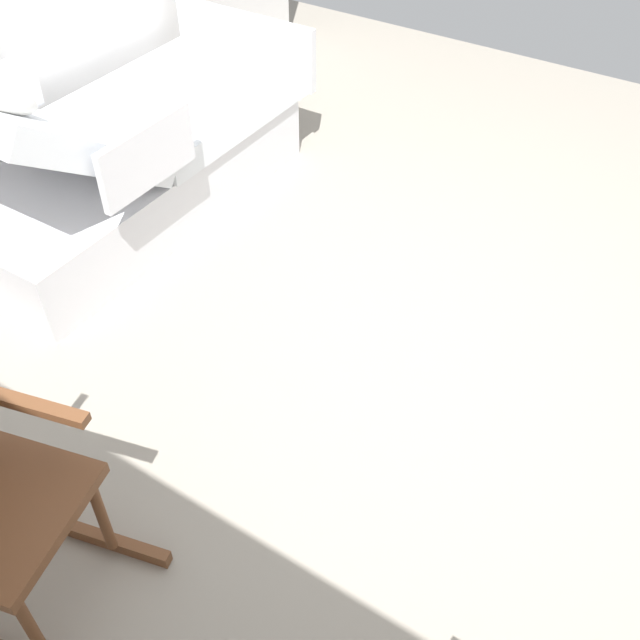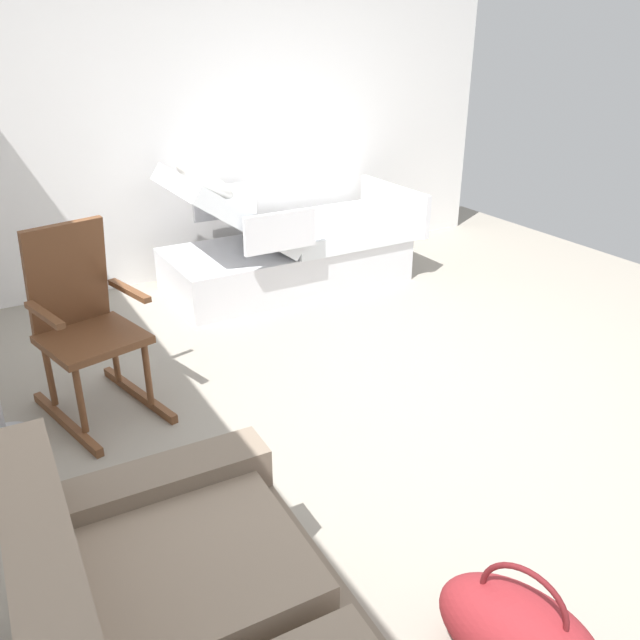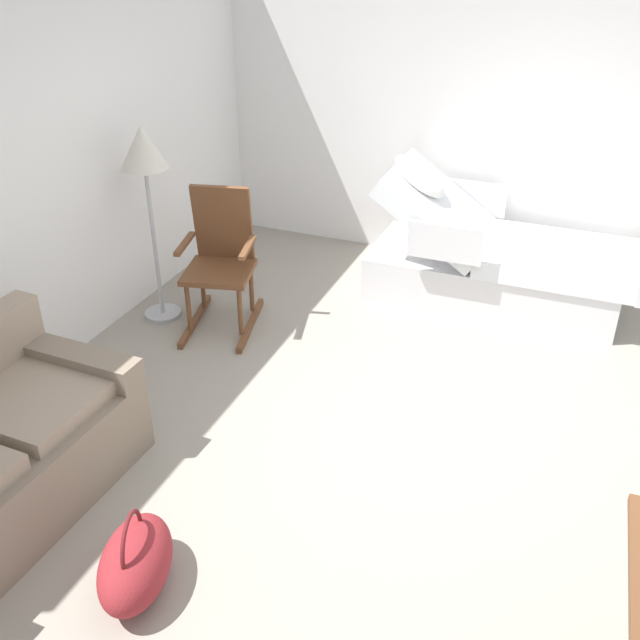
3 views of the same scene
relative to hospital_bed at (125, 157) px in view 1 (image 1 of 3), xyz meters
The scene contains 2 objects.
ground_plane 1.93m from the hospital_bed, behind, with size 6.30×6.30×0.00m, color gray.
hospital_bed is the anchor object (origin of this frame).
Camera 1 is at (-0.78, 2.14, 2.31)m, focal length 41.87 mm.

